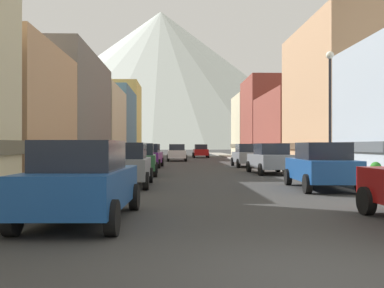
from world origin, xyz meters
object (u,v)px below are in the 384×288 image
object	(u,v)px
car_left_0	(83,181)
car_right_1	(321,166)
car_left_2	(139,159)
car_driving_0	(177,152)
car_left_3	(148,155)
car_right_3	(247,155)
car_left_1	(126,164)
pedestrian_0	(95,158)
streetlamp_right	(330,95)
car_driving_1	(201,151)
potted_plant_1	(376,170)
potted_plant_0	(80,163)
car_right_2	(270,158)

from	to	relation	value
car_left_0	car_right_1	world-z (taller)	same
car_left_2	car_driving_0	distance (m)	22.38
car_left_0	car_left_3	distance (m)	23.88
car_right_3	car_left_1	bearing A→B (deg)	-115.34
pedestrian_0	streetlamp_right	world-z (taller)	streetlamp_right
car_right_3	car_left_0	bearing A→B (deg)	-107.28
car_driving_0	car_driving_1	xyz separation A→B (m)	(3.20, 11.91, 0.00)
car_left_1	potted_plant_1	xyz separation A→B (m)	(10.80, 0.91, -0.32)
car_driving_1	potted_plant_1	xyz separation A→B (m)	(5.40, -39.94, -0.32)
car_left_1	pedestrian_0	world-z (taller)	pedestrian_0
car_left_1	car_left_2	size ratio (longest dim) A/B	0.99
car_left_2	pedestrian_0	distance (m)	2.46
car_left_1	car_right_3	size ratio (longest dim) A/B	1.00
car_right_3	streetlamp_right	size ratio (longest dim) A/B	0.75
potted_plant_1	streetlamp_right	size ratio (longest dim) A/B	0.14
streetlamp_right	car_right_1	bearing A→B (deg)	-114.19
car_left_0	pedestrian_0	size ratio (longest dim) A/B	2.56
car_right_1	potted_plant_0	size ratio (longest dim) A/B	4.36
car_left_3	potted_plant_1	distance (m)	18.14
car_driving_1	potted_plant_0	bearing A→B (deg)	-104.06
car_right_1	streetlamp_right	size ratio (longest dim) A/B	0.77
car_driving_1	potted_plant_1	distance (m)	40.30
car_driving_1	potted_plant_0	size ratio (longest dim) A/B	4.28
car_left_1	car_driving_0	size ratio (longest dim) A/B	1.00
car_right_3	streetlamp_right	xyz separation A→B (m)	(1.55, -14.05, 3.09)
car_left_3	potted_plant_1	world-z (taller)	car_left_3
car_left_2	potted_plant_0	xyz separation A→B (m)	(-3.20, -0.15, -0.20)
car_left_2	potted_plant_1	xyz separation A→B (m)	(10.80, -5.75, -0.32)
car_left_1	car_left_3	world-z (taller)	same
car_left_0	car_right_1	bearing A→B (deg)	42.38
car_left_0	car_left_3	xyz separation A→B (m)	(-0.00, 23.88, 0.00)
potted_plant_0	pedestrian_0	size ratio (longest dim) A/B	0.59
car_left_0	potted_plant_1	bearing A→B (deg)	40.75
car_left_3	car_driving_0	size ratio (longest dim) A/B	1.02
car_left_2	car_left_3	size ratio (longest dim) A/B	0.99
car_left_1	potted_plant_0	distance (m)	7.27
car_left_0	potted_plant_1	distance (m)	14.26
car_right_1	potted_plant_0	xyz separation A→B (m)	(-10.80, 7.98, -0.20)
car_right_3	potted_plant_1	world-z (taller)	car_right_3
car_right_2	pedestrian_0	xyz separation A→B (m)	(-10.05, -0.81, 0.06)
car_left_0	car_left_1	xyz separation A→B (m)	(0.00, 8.40, 0.00)
car_left_0	streetlamp_right	size ratio (longest dim) A/B	0.76
car_right_1	car_right_2	world-z (taller)	same
car_left_0	car_left_1	size ratio (longest dim) A/B	1.01
car_left_0	car_driving_1	distance (m)	49.54
car_left_1	potted_plant_1	world-z (taller)	car_left_1
car_left_0	car_right_2	bearing A→B (deg)	64.73
car_left_0	streetlamp_right	bearing A→B (deg)	48.63
car_right_1	car_driving_0	xyz separation A→B (m)	(-5.40, 30.40, 0.00)
car_left_1	car_right_1	world-z (taller)	same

